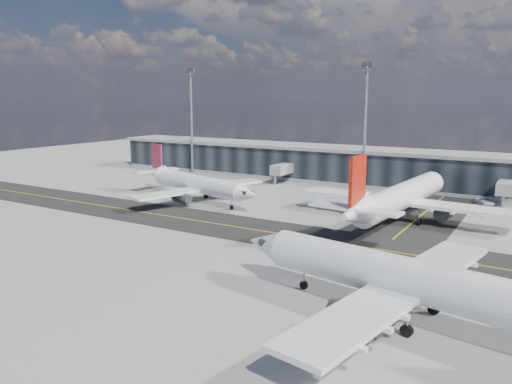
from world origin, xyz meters
TOP-DOWN VIEW (x-y plane):
  - ground at (0.00, 0.00)m, footprint 300.00×300.00m
  - taxiway_lanes at (3.91, 10.74)m, footprint 180.00×63.00m
  - terminal_concourse at (0.04, 54.93)m, footprint 152.00×19.80m
  - floodlight_masts at (0.00, 48.00)m, footprint 102.50×0.70m
  - airliner_af at (-25.08, 17.59)m, footprint 35.56×30.63m
  - airliner_redtail at (15.94, 21.44)m, footprint 37.95×44.47m
  - airliner_near at (27.99, -17.03)m, footprint 41.68×35.72m
  - baggage_tug at (12.03, 16.74)m, footprint 3.03×1.80m
  - service_van at (26.58, 44.00)m, footprint 4.91×5.47m

SIDE VIEW (x-z plane):
  - ground at x=0.00m, z-range 0.00..0.00m
  - taxiway_lanes at x=3.91m, z-range -0.01..0.03m
  - service_van at x=26.58m, z-range 0.00..1.41m
  - baggage_tug at x=12.03m, z-range 0.00..1.81m
  - airliner_af at x=-25.08m, z-range -1.82..8.89m
  - airliner_near at x=27.99m, z-range -2.10..10.27m
  - terminal_concourse at x=0.04m, z-range -0.31..8.49m
  - airliner_redtail at x=15.94m, z-range -2.23..10.93m
  - floodlight_masts at x=0.00m, z-range 1.16..30.06m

